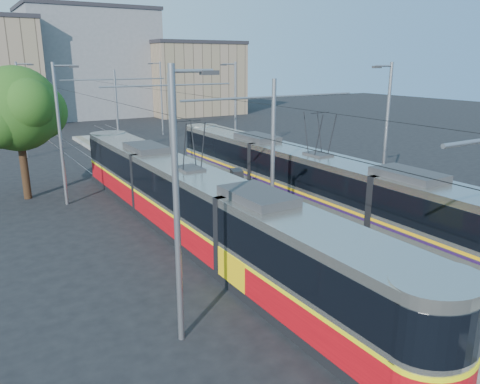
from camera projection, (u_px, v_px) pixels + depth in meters
ground at (404, 302)px, 16.17m from camera, size 160.00×160.00×0.00m
platform at (191, 188)px, 30.11m from camera, size 4.00×50.00×0.30m
tactile_strip_left at (170, 189)px, 29.34m from camera, size 0.70×50.00×0.01m
tactile_strip_right at (211, 183)px, 30.79m from camera, size 0.70×50.00×0.01m
rails at (191, 190)px, 30.15m from camera, size 8.71×70.00×0.03m
tram_left at (191, 203)px, 21.66m from camera, size 2.43×28.00×5.50m
tram_right at (317, 182)px, 24.86m from camera, size 2.43×29.00×5.50m
catenary at (211, 125)px, 26.59m from camera, size 9.20×70.00×7.00m
street_lamps at (164, 119)px, 32.31m from camera, size 15.18×38.22×8.00m
shelter at (237, 188)px, 25.26m from camera, size 0.87×1.11×2.15m
tree at (23, 110)px, 27.30m from camera, size 5.39×4.99×7.84m
building_centre at (90, 63)px, 69.71m from camera, size 18.36×14.28×15.50m
building_right at (192, 78)px, 72.40m from camera, size 14.28×10.20×10.94m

